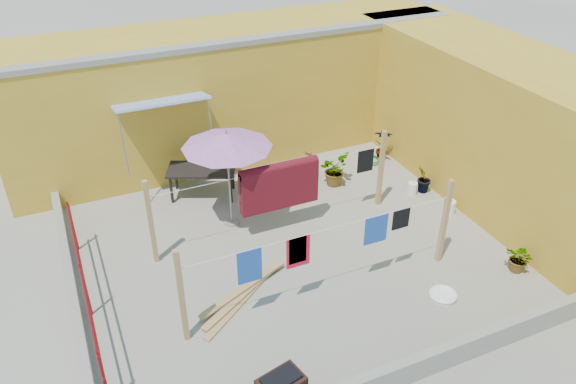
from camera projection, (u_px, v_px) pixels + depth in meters
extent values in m
plane|color=#9E998E|center=(291.00, 251.00, 11.13)|extent=(80.00, 80.00, 0.00)
cube|color=gold|center=(233.00, 91.00, 14.11)|extent=(11.00, 2.40, 3.20)
cube|color=gray|center=(244.00, 41.00, 12.48)|extent=(11.00, 0.35, 0.12)
cube|color=#2D51B2|center=(161.00, 102.00, 11.84)|extent=(2.00, 0.79, 0.22)
cylinder|color=gray|center=(123.00, 145.00, 11.56)|extent=(0.03, 0.30, 1.28)
cylinder|color=gray|center=(212.00, 129.00, 12.22)|extent=(0.03, 0.30, 1.28)
cube|color=gold|center=(511.00, 132.00, 12.09)|extent=(2.40, 9.00, 3.20)
cube|color=gray|center=(391.00, 377.00, 8.24)|extent=(8.30, 0.16, 0.44)
cube|color=gray|center=(74.00, 301.00, 9.60)|extent=(0.16, 7.30, 0.44)
cylinder|color=maroon|center=(104.00, 379.00, 7.80)|extent=(0.05, 0.05, 1.10)
cylinder|color=maroon|center=(86.00, 290.00, 9.35)|extent=(0.05, 0.05, 1.10)
cylinder|color=maroon|center=(73.00, 227.00, 10.91)|extent=(0.05, 0.05, 1.10)
cylinder|color=maroon|center=(80.00, 267.00, 9.09)|extent=(0.04, 4.20, 0.04)
cylinder|color=maroon|center=(85.00, 288.00, 9.33)|extent=(0.04, 4.20, 0.04)
cube|color=tan|center=(182.00, 297.00, 8.70)|extent=(0.09, 0.09, 1.80)
cube|color=tan|center=(444.00, 222.00, 10.43)|extent=(0.09, 0.09, 1.80)
cube|color=tan|center=(381.00, 169.00, 12.14)|extent=(0.09, 0.09, 1.80)
cube|color=tan|center=(151.00, 223.00, 10.41)|extent=(0.09, 0.09, 1.80)
cylinder|color=silver|center=(326.00, 230.00, 9.28)|extent=(5.00, 0.01, 0.01)
cylinder|color=silver|center=(274.00, 170.00, 10.99)|extent=(5.00, 0.01, 0.01)
cube|color=#530D17|center=(279.00, 187.00, 11.24)|extent=(1.65, 0.22, 0.93)
cube|color=black|center=(365.00, 161.00, 11.85)|extent=(0.38, 0.02, 0.52)
cube|color=maroon|center=(249.00, 187.00, 10.94)|extent=(0.45, 0.02, 0.54)
cube|color=#1D47A1|center=(250.00, 266.00, 8.98)|extent=(0.42, 0.02, 0.64)
cube|color=black|center=(298.00, 250.00, 9.24)|extent=(0.32, 0.02, 0.52)
cube|color=red|center=(298.00, 252.00, 9.26)|extent=(0.42, 0.02, 0.60)
cube|color=#1D47A1|center=(376.00, 229.00, 9.77)|extent=(0.45, 0.02, 0.57)
cube|color=black|center=(401.00, 219.00, 9.91)|extent=(0.34, 0.02, 0.41)
cylinder|color=gray|center=(232.00, 222.00, 11.95)|extent=(0.33, 0.33, 0.05)
cylinder|color=gray|center=(229.00, 181.00, 11.42)|extent=(0.04, 0.04, 2.08)
cone|color=#BD66AD|center=(227.00, 140.00, 10.93)|extent=(1.82, 1.82, 0.29)
cylinder|color=gray|center=(226.00, 133.00, 10.84)|extent=(0.04, 0.04, 0.09)
cube|color=black|center=(201.00, 170.00, 12.56)|extent=(1.68, 1.29, 0.06)
cube|color=black|center=(171.00, 190.00, 12.49)|extent=(0.06, 0.06, 0.66)
cube|color=black|center=(176.00, 176.00, 13.00)|extent=(0.06, 0.06, 0.66)
cube|color=black|center=(231.00, 190.00, 12.49)|extent=(0.06, 0.06, 0.66)
cube|color=black|center=(233.00, 176.00, 13.01)|extent=(0.06, 0.06, 0.66)
cube|color=tan|center=(240.00, 303.00, 9.85)|extent=(1.69, 1.30, 0.04)
cube|color=tan|center=(242.00, 296.00, 9.94)|extent=(1.78, 1.17, 0.04)
cube|color=tan|center=(243.00, 288.00, 10.04)|extent=(1.89, 0.93, 0.04)
cube|color=black|center=(281.00, 378.00, 7.80)|extent=(0.59, 0.43, 0.04)
cylinder|color=white|center=(443.00, 296.00, 10.00)|extent=(0.47, 0.47, 0.06)
torus|color=white|center=(443.00, 294.00, 9.98)|extent=(0.50, 0.50, 0.05)
cylinder|color=white|center=(450.00, 207.00, 12.18)|extent=(0.24, 0.24, 0.33)
cylinder|color=white|center=(451.00, 200.00, 12.08)|extent=(0.07, 0.07, 0.06)
cylinder|color=white|center=(412.00, 188.00, 12.89)|extent=(0.22, 0.22, 0.30)
cylinder|color=white|center=(413.00, 182.00, 12.80)|extent=(0.06, 0.06, 0.05)
torus|color=#1A7524|center=(370.00, 160.00, 14.30)|extent=(0.55, 0.55, 0.04)
torus|color=#1A7524|center=(371.00, 159.00, 14.28)|extent=(0.46, 0.46, 0.04)
imported|color=#215518|center=(334.00, 169.00, 13.16)|extent=(0.91, 0.91, 0.77)
imported|color=#215518|center=(310.00, 164.00, 13.46)|extent=(0.38, 0.38, 0.68)
imported|color=#215518|center=(383.00, 144.00, 14.17)|extent=(0.56, 0.54, 0.88)
imported|color=#215518|center=(424.00, 179.00, 12.84)|extent=(0.50, 0.49, 0.71)
imported|color=#215518|center=(520.00, 259.00, 10.48)|extent=(0.57, 0.61, 0.56)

